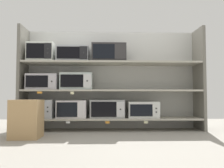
# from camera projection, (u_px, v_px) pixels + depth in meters

# --- Properties ---
(ground) EXTENTS (6.97, 6.00, 0.02)m
(ground) POSITION_uv_depth(u_px,v_px,m) (114.00, 142.00, 3.07)
(ground) COLOR gray
(back_panel) EXTENTS (3.17, 0.04, 1.75)m
(back_panel) POSITION_uv_depth(u_px,v_px,m) (112.00, 80.00, 4.38)
(back_panel) COLOR #B2B2AD
(back_panel) RESTS_ON ground
(upright_left) EXTENTS (0.05, 0.48, 1.75)m
(upright_left) POSITION_uv_depth(u_px,v_px,m) (23.00, 78.00, 4.07)
(upright_left) COLOR #68645B
(upright_left) RESTS_ON ground
(upright_right) EXTENTS (0.05, 0.48, 1.75)m
(upright_right) POSITION_uv_depth(u_px,v_px,m) (199.00, 79.00, 4.17)
(upright_right) COLOR #68645B
(upright_right) RESTS_ON ground
(shelf_0) EXTENTS (2.97, 0.48, 0.03)m
(shelf_0) POSITION_uv_depth(u_px,v_px,m) (112.00, 119.00, 4.08)
(shelf_0) COLOR #ADA899
(shelf_0) RESTS_ON ground
(microwave_0) EXTENTS (0.44, 0.38, 0.30)m
(microwave_0) POSITION_uv_depth(u_px,v_px,m) (41.00, 109.00, 4.05)
(microwave_0) COLOR #BABDC1
(microwave_0) RESTS_ON shelf_0
(microwave_1) EXTENTS (0.49, 0.38, 0.29)m
(microwave_1) POSITION_uv_depth(u_px,v_px,m) (72.00, 109.00, 4.06)
(microwave_1) COLOR silver
(microwave_1) RESTS_ON shelf_0
(microwave_2) EXTENTS (0.58, 0.38, 0.30)m
(microwave_2) POSITION_uv_depth(u_px,v_px,m) (107.00, 109.00, 4.08)
(microwave_2) COLOR #9EA1A0
(microwave_2) RESTS_ON shelf_0
(microwave_3) EXTENTS (0.51, 0.41, 0.27)m
(microwave_3) POSITION_uv_depth(u_px,v_px,m) (143.00, 110.00, 4.10)
(microwave_3) COLOR silver
(microwave_3) RESTS_ON shelf_0
(price_tag_0) EXTENTS (0.07, 0.00, 0.03)m
(price_tag_0) POSITION_uv_depth(u_px,v_px,m) (34.00, 122.00, 3.79)
(price_tag_0) COLOR beige
(price_tag_1) EXTENTS (0.06, 0.00, 0.03)m
(price_tag_1) POSITION_uv_depth(u_px,v_px,m) (68.00, 122.00, 3.81)
(price_tag_1) COLOR white
(price_tag_2) EXTENTS (0.06, 0.00, 0.04)m
(price_tag_2) POSITION_uv_depth(u_px,v_px,m) (107.00, 122.00, 3.83)
(price_tag_2) COLOR orange
(price_tag_3) EXTENTS (0.07, 0.00, 0.04)m
(price_tag_3) POSITION_uv_depth(u_px,v_px,m) (146.00, 122.00, 3.85)
(price_tag_3) COLOR beige
(shelf_1) EXTENTS (2.97, 0.48, 0.03)m
(shelf_1) POSITION_uv_depth(u_px,v_px,m) (112.00, 91.00, 4.11)
(shelf_1) COLOR #ADA899
(microwave_4) EXTENTS (0.51, 0.37, 0.26)m
(microwave_4) POSITION_uv_depth(u_px,v_px,m) (43.00, 82.00, 4.07)
(microwave_4) COLOR #B9B5BB
(microwave_4) RESTS_ON shelf_1
(microwave_5) EXTENTS (0.53, 0.36, 0.28)m
(microwave_5) POSITION_uv_depth(u_px,v_px,m) (77.00, 81.00, 4.09)
(microwave_5) COLOR #B0BEBA
(microwave_5) RESTS_ON shelf_1
(price_tag_4) EXTENTS (0.08, 0.00, 0.03)m
(price_tag_4) POSITION_uv_depth(u_px,v_px,m) (40.00, 93.00, 3.82)
(price_tag_4) COLOR orange
(price_tag_5) EXTENTS (0.06, 0.00, 0.04)m
(price_tag_5) POSITION_uv_depth(u_px,v_px,m) (72.00, 93.00, 3.84)
(price_tag_5) COLOR beige
(shelf_2) EXTENTS (2.97, 0.48, 0.03)m
(shelf_2) POSITION_uv_depth(u_px,v_px,m) (112.00, 63.00, 4.13)
(shelf_2) COLOR #ADA899
(microwave_6) EXTENTS (0.43, 0.36, 0.32)m
(microwave_6) POSITION_uv_depth(u_px,v_px,m) (41.00, 53.00, 4.10)
(microwave_6) COLOR silver
(microwave_6) RESTS_ON shelf_2
(microwave_7) EXTENTS (0.53, 0.36, 0.27)m
(microwave_7) POSITION_uv_depth(u_px,v_px,m) (73.00, 54.00, 4.12)
(microwave_7) COLOR #A1A5A9
(microwave_7) RESTS_ON shelf_2
(microwave_8) EXTENTS (0.58, 0.42, 0.30)m
(microwave_8) POSITION_uv_depth(u_px,v_px,m) (109.00, 54.00, 4.14)
(microwave_8) COLOR #2E2C2D
(microwave_8) RESTS_ON shelf_2
(shipping_carton) EXTENTS (0.38, 0.38, 0.52)m
(shipping_carton) POSITION_uv_depth(u_px,v_px,m) (27.00, 119.00, 3.29)
(shipping_carton) COLOR tan
(shipping_carton) RESTS_ON ground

